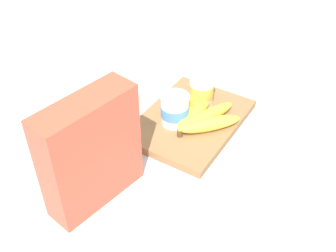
# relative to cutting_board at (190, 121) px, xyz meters

# --- Properties ---
(ground_plane) EXTENTS (2.40, 2.40, 0.00)m
(ground_plane) POSITION_rel_cutting_board_xyz_m (0.00, 0.00, -0.01)
(ground_plane) COLOR silver
(cutting_board) EXTENTS (0.32, 0.23, 0.02)m
(cutting_board) POSITION_rel_cutting_board_xyz_m (0.00, 0.00, 0.00)
(cutting_board) COLOR olive
(cutting_board) RESTS_ON ground_plane
(cereal_box) EXTENTS (0.22, 0.10, 0.25)m
(cereal_box) POSITION_rel_cutting_board_xyz_m (-0.31, 0.05, 0.11)
(cereal_box) COLOR #D85138
(cereal_box) RESTS_ON ground_plane
(yogurt_cup_front) EXTENTS (0.07, 0.07, 0.08)m
(yogurt_cup_front) POSITION_rel_cutting_board_xyz_m (-0.04, 0.03, 0.05)
(yogurt_cup_front) COLOR white
(yogurt_cup_front) RESTS_ON cutting_board
(yogurt_cup_back) EXTENTS (0.07, 0.07, 0.09)m
(yogurt_cup_back) POSITION_rel_cutting_board_xyz_m (0.07, 0.01, 0.06)
(yogurt_cup_back) COLOR white
(yogurt_cup_back) RESTS_ON cutting_board
(banana_bunch) EXTENTS (0.18, 0.19, 0.04)m
(banana_bunch) POSITION_rel_cutting_board_xyz_m (-0.00, -0.03, 0.03)
(banana_bunch) COLOR yellow
(banana_bunch) RESTS_ON cutting_board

